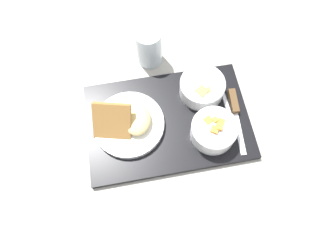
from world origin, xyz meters
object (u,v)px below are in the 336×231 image
Objects in this scene: knife at (235,107)px; plate_main at (128,123)px; glass_water at (148,48)px; bowl_salad at (214,130)px; bowl_soup at (202,87)px; spoon at (230,115)px.

plate_main is at bearing -85.35° from knife.
plate_main is at bearing 63.41° from glass_water.
bowl_soup is at bearing -94.22° from bowl_salad.
bowl_salad is 0.12m from bowl_soup.
plate_main is 1.59× the size of glass_water.
spoon is 1.36× the size of glass_water.
knife is at bearing -144.83° from bowl_salad.
bowl_soup is (-0.01, -0.12, -0.00)m from bowl_salad.
bowl_salad is 0.21m from plate_main.
glass_water is at bearing -131.54° from knife.
glass_water reaches higher than plate_main.
spoon is (0.02, 0.02, -0.00)m from knife.
plate_main is at bearing 13.07° from bowl_soup.
knife is at bearing 175.76° from plate_main.
plate_main is 0.28m from knife.
plate_main reaches higher than bowl_salad.
plate_main reaches higher than bowl_soup.
glass_water is (-0.10, -0.20, 0.02)m from plate_main.
glass_water is at bearing -116.59° from plate_main.
spoon is at bearing 119.67° from bowl_soup.
knife is 0.28m from glass_water.
glass_water reaches higher than spoon.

